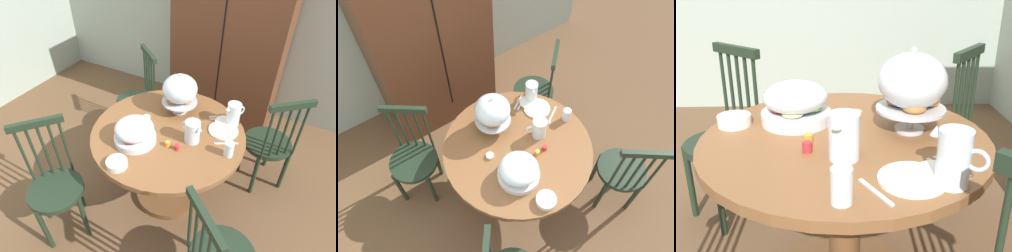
% 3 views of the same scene
% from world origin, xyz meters
% --- Properties ---
extents(ground_plane, '(10.00, 10.00, 0.00)m').
position_xyz_m(ground_plane, '(0.00, 0.00, 0.00)').
color(ground_plane, brown).
extents(wooden_armoire, '(1.18, 0.60, 1.96)m').
position_xyz_m(wooden_armoire, '(0.09, 1.50, 0.98)').
color(wooden_armoire, brown).
rests_on(wooden_armoire, ground_plane).
extents(dining_table, '(1.14, 1.14, 0.74)m').
position_xyz_m(dining_table, '(0.10, 0.15, 0.52)').
color(dining_table, brown).
rests_on(dining_table, ground_plane).
extents(windsor_chair_by_cabinet, '(0.47, 0.47, 0.97)m').
position_xyz_m(windsor_chair_by_cabinet, '(0.76, -0.42, 0.45)').
color(windsor_chair_by_cabinet, '#1E2D1E').
rests_on(windsor_chair_by_cabinet, ground_plane).
extents(windsor_chair_facing_door, '(0.47, 0.47, 0.97)m').
position_xyz_m(windsor_chair_facing_door, '(0.78, 0.70, 0.45)').
color(windsor_chair_facing_door, '#1E2D1E').
rests_on(windsor_chair_facing_door, ground_plane).
extents(windsor_chair_far_side, '(0.47, 0.47, 0.97)m').
position_xyz_m(windsor_chair_far_side, '(-0.56, 0.72, 0.45)').
color(windsor_chair_far_side, '#1E2D1E').
rests_on(windsor_chair_far_side, ground_plane).
extents(pastry_stand_with_dome, '(0.28, 0.28, 0.34)m').
position_xyz_m(pastry_stand_with_dome, '(0.06, 0.42, 0.94)').
color(pastry_stand_with_dome, silver).
rests_on(pastry_stand_with_dome, dining_table).
extents(fruit_platter_covered, '(0.30, 0.30, 0.18)m').
position_xyz_m(fruit_platter_covered, '(-0.05, -0.05, 0.83)').
color(fruit_platter_covered, silver).
rests_on(fruit_platter_covered, dining_table).
extents(orange_juice_pitcher, '(0.12, 0.17, 0.18)m').
position_xyz_m(orange_juice_pitcher, '(0.49, 0.47, 0.82)').
color(orange_juice_pitcher, silver).
rests_on(orange_juice_pitcher, dining_table).
extents(milk_pitcher, '(0.19, 0.11, 0.17)m').
position_xyz_m(milk_pitcher, '(0.30, 0.14, 0.82)').
color(milk_pitcher, silver).
rests_on(milk_pitcher, dining_table).
extents(china_plate_large, '(0.22, 0.22, 0.01)m').
position_xyz_m(china_plate_large, '(0.46, 0.35, 0.75)').
color(china_plate_large, white).
rests_on(china_plate_large, dining_table).
extents(china_plate_small, '(0.15, 0.15, 0.01)m').
position_xyz_m(china_plate_small, '(0.44, 0.44, 0.76)').
color(china_plate_small, white).
rests_on(china_plate_small, china_plate_large).
extents(cereal_bowl, '(0.14, 0.14, 0.04)m').
position_xyz_m(cereal_bowl, '(-0.02, -0.31, 0.76)').
color(cereal_bowl, white).
rests_on(cereal_bowl, dining_table).
extents(drinking_glass, '(0.06, 0.06, 0.11)m').
position_xyz_m(drinking_glass, '(0.58, 0.13, 0.80)').
color(drinking_glass, silver).
rests_on(drinking_glass, dining_table).
extents(butter_dish, '(0.06, 0.06, 0.02)m').
position_xyz_m(butter_dish, '(-0.12, 0.20, 0.75)').
color(butter_dish, beige).
rests_on(butter_dish, dining_table).
extents(jam_jar_strawberry, '(0.04, 0.04, 0.04)m').
position_xyz_m(jam_jar_strawberry, '(0.25, 0.01, 0.76)').
color(jam_jar_strawberry, '#B7282D').
rests_on(jam_jar_strawberry, dining_table).
extents(jam_jar_apricot, '(0.04, 0.04, 0.04)m').
position_xyz_m(jam_jar_apricot, '(0.18, 0.01, 0.76)').
color(jam_jar_apricot, orange).
rests_on(jam_jar_apricot, dining_table).
extents(table_knife, '(0.16, 0.09, 0.01)m').
position_xyz_m(table_knife, '(0.39, 0.47, 0.74)').
color(table_knife, silver).
rests_on(table_knife, dining_table).
extents(dinner_fork, '(0.16, 0.09, 0.01)m').
position_xyz_m(dinner_fork, '(0.38, 0.50, 0.74)').
color(dinner_fork, silver).
rests_on(dinner_fork, dining_table).
extents(soup_spoon, '(0.16, 0.09, 0.01)m').
position_xyz_m(soup_spoon, '(0.53, 0.23, 0.74)').
color(soup_spoon, silver).
rests_on(soup_spoon, dining_table).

